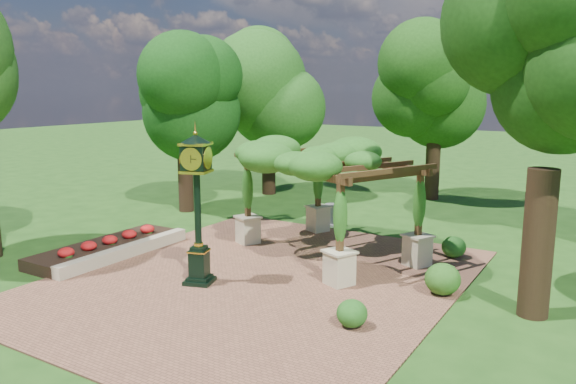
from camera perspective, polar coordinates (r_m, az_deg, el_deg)
The scene contains 14 objects.
ground at distance 14.72m, azimuth -5.17°, elevation -9.99°, with size 120.00×120.00×0.00m, color #1E4714.
brick_plaza at distance 15.47m, azimuth -2.94°, elevation -8.84°, with size 10.00×12.00×0.04m, color brown.
border_wall at distance 17.98m, azimuth -16.13°, elevation -5.87°, with size 0.35×5.00×0.40m, color #C6B793.
flower_bed at distance 18.64m, azimuth -18.01°, elevation -5.46°, with size 1.50×5.00×0.36m, color red.
pedestal_clock at distance 14.68m, azimuth -9.22°, elevation -0.32°, with size 1.00×1.00×4.03m.
pergola at distance 17.15m, azimuth 4.07°, elevation 2.99°, with size 6.57×5.53×3.54m.
sundial at distance 21.29m, azimuth 4.35°, elevation -2.47°, with size 0.52×0.52×0.85m.
shrub_front at distance 12.49m, azimuth 6.52°, elevation -12.15°, with size 0.68×0.68×0.61m, color #205718.
shrub_mid at distance 14.71m, azimuth 15.44°, elevation -8.53°, with size 0.89×0.89×0.80m, color #265718.
shrub_back at distance 17.93m, azimuth 16.49°, elevation -5.37°, with size 0.73×0.73×0.66m, color #27661D.
tree_west_near at distance 23.69m, azimuth -10.67°, elevation 10.36°, with size 4.03×4.03×7.50m.
tree_west_far at distance 27.26m, azimuth -2.02°, elevation 10.61°, with size 4.49×4.49×7.55m.
tree_north at distance 26.78m, azimuth 14.84°, elevation 10.13°, with size 3.98×3.98×7.47m.
tree_east_near at distance 13.41m, azimuth 25.46°, elevation 13.22°, with size 3.67×3.67×8.80m.
Camera 1 is at (8.28, -11.03, 5.15)m, focal length 35.00 mm.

